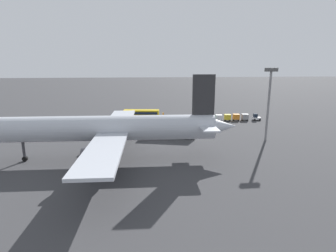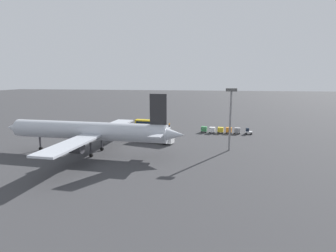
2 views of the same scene
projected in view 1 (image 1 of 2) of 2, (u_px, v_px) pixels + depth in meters
ground_plane at (156, 117)px, 87.36m from camera, size 600.00×600.00×0.00m
airplane at (106, 129)px, 46.91m from camera, size 48.30×41.75×15.31m
shuttle_bus_near at (141, 114)px, 82.97m from camera, size 11.36×4.00×3.12m
shuttle_bus_far at (171, 130)px, 62.25m from camera, size 12.04×5.58×3.09m
baggage_tug at (256, 117)px, 81.97m from camera, size 2.44×1.69×2.10m
worker_person at (163, 115)px, 86.83m from camera, size 0.38×0.38×1.74m
cargo_cart_grey at (245, 117)px, 81.70m from camera, size 2.23×1.96×2.06m
cargo_cart_orange at (236, 117)px, 81.49m from camera, size 2.23×1.96×2.06m
cargo_cart_yellow at (227, 117)px, 81.01m from camera, size 2.23×1.96×2.06m
cargo_cart_white at (219, 118)px, 80.43m from camera, size 2.23×1.96×2.06m
cargo_cart_green at (209, 117)px, 80.71m from camera, size 2.23×1.96×2.06m
light_pole at (269, 97)px, 57.89m from camera, size 2.80×0.70×16.32m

